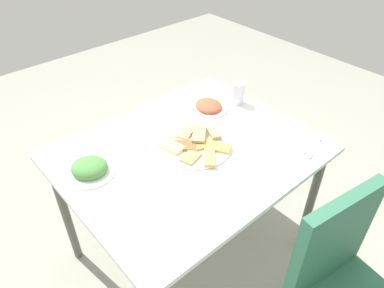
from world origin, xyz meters
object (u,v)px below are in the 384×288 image
(pide_platter, at_px, (195,145))
(paper_napkin, at_px, (311,146))
(soda_can, at_px, (238,93))
(spoon, at_px, (314,147))
(dining_chair, at_px, (345,286))
(salad_plate_greens, at_px, (90,169))
(salad_plate_rice, at_px, (209,106))
(fork, at_px, (308,144))
(dining_table, at_px, (189,164))

(pide_platter, bearing_deg, paper_napkin, 139.11)
(soda_can, relative_size, spoon, 0.69)
(soda_can, height_order, paper_napkin, soda_can)
(soda_can, bearing_deg, dining_chair, 68.61)
(pide_platter, xyz_separation_m, spoon, (-0.41, 0.37, -0.01))
(soda_can, xyz_separation_m, paper_napkin, (0.03, 0.50, -0.06))
(dining_chair, xyz_separation_m, salad_plate_greens, (0.52, -0.97, 0.27))
(dining_chair, bearing_deg, soda_can, -111.39)
(salad_plate_greens, height_order, spoon, salad_plate_greens)
(salad_plate_rice, bearing_deg, salad_plate_greens, 2.61)
(pide_platter, xyz_separation_m, paper_napkin, (-0.41, 0.35, -0.01))
(salad_plate_rice, bearing_deg, pide_platter, 36.21)
(fork, bearing_deg, salad_plate_rice, -94.59)
(dining_table, bearing_deg, dining_chair, 97.61)
(soda_can, height_order, spoon, soda_can)
(salad_plate_rice, bearing_deg, paper_napkin, 104.01)
(salad_plate_greens, height_order, soda_can, soda_can)
(dining_chair, bearing_deg, salad_plate_rice, -101.57)
(dining_table, relative_size, spoon, 6.40)
(dining_table, bearing_deg, paper_napkin, 141.80)
(salad_plate_greens, xyz_separation_m, soda_can, (-0.89, 0.02, 0.04))
(salad_plate_rice, relative_size, paper_napkin, 1.81)
(pide_platter, relative_size, fork, 2.04)
(salad_plate_rice, height_order, fork, salad_plate_rice)
(dining_chair, distance_m, spoon, 0.60)
(dining_chair, relative_size, salad_plate_rice, 4.48)
(soda_can, relative_size, paper_napkin, 1.09)
(dining_table, xyz_separation_m, soda_can, (-0.48, -0.14, 0.14))
(paper_napkin, height_order, fork, fork)
(pide_platter, xyz_separation_m, fork, (-0.41, 0.34, -0.01))
(salad_plate_greens, bearing_deg, fork, 149.91)
(fork, distance_m, spoon, 0.04)
(pide_platter, height_order, fork, pide_platter)
(dining_table, height_order, salad_plate_rice, salad_plate_rice)
(salad_plate_rice, xyz_separation_m, paper_napkin, (-0.14, 0.55, -0.02))
(dining_table, height_order, fork, fork)
(pide_platter, bearing_deg, fork, 140.58)
(salad_plate_rice, xyz_separation_m, spoon, (-0.14, 0.57, -0.01))
(spoon, bearing_deg, dining_chair, 34.10)
(spoon, bearing_deg, fork, -107.25)
(soda_can, height_order, fork, soda_can)
(soda_can, distance_m, spoon, 0.52)
(dining_table, relative_size, salad_plate_greens, 5.28)
(paper_napkin, relative_size, spoon, 0.63)
(dining_table, relative_size, salad_plate_rice, 5.62)
(salad_plate_greens, relative_size, salad_plate_rice, 1.07)
(salad_plate_greens, relative_size, paper_napkin, 1.93)
(dining_table, distance_m, salad_plate_rice, 0.38)
(fork, bearing_deg, soda_can, -112.23)
(dining_chair, bearing_deg, fork, -126.42)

